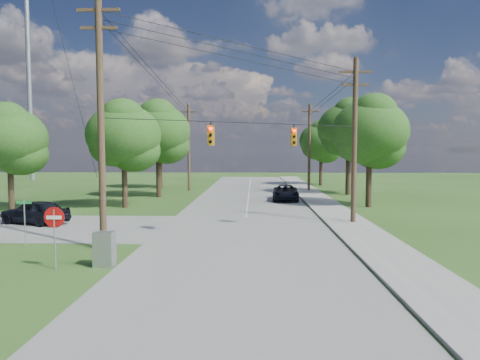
{
  "coord_description": "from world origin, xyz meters",
  "views": [
    {
      "loc": [
        2.51,
        -19.39,
        4.7
      ],
      "look_at": [
        1.73,
        5.0,
        2.99
      ],
      "focal_mm": 32.0,
      "sensor_mm": 36.0,
      "label": 1
    }
  ],
  "objects_px": {
    "pole_sw": "(101,117)",
    "control_cabinet": "(104,249)",
    "pole_north_e": "(309,146)",
    "do_not_enter_sign": "(54,224)",
    "car_main_north": "(286,193)",
    "car_cross_dark": "(35,212)",
    "pole_ne": "(354,138)",
    "pole_north_w": "(189,146)"
  },
  "relations": [
    {
      "from": "pole_sw",
      "to": "pole_north_w",
      "type": "xyz_separation_m",
      "value": [
        -0.4,
        29.6,
        -1.1
      ]
    },
    {
      "from": "control_cabinet",
      "to": "do_not_enter_sign",
      "type": "xyz_separation_m",
      "value": [
        -1.78,
        -0.5,
        1.1
      ]
    },
    {
      "from": "car_cross_dark",
      "to": "car_main_north",
      "type": "distance_m",
      "value": 21.51
    },
    {
      "from": "car_main_north",
      "to": "do_not_enter_sign",
      "type": "bearing_deg",
      "value": -111.04
    },
    {
      "from": "pole_north_w",
      "to": "control_cabinet",
      "type": "xyz_separation_m",
      "value": [
        1.5,
        -32.59,
        -4.42
      ]
    },
    {
      "from": "pole_north_e",
      "to": "control_cabinet",
      "type": "height_order",
      "value": "pole_north_e"
    },
    {
      "from": "pole_sw",
      "to": "pole_north_w",
      "type": "distance_m",
      "value": 29.62
    },
    {
      "from": "car_cross_dark",
      "to": "do_not_enter_sign",
      "type": "bearing_deg",
      "value": 48.71
    },
    {
      "from": "car_main_north",
      "to": "pole_north_e",
      "type": "bearing_deg",
      "value": 74.02
    },
    {
      "from": "pole_sw",
      "to": "do_not_enter_sign",
      "type": "height_order",
      "value": "pole_sw"
    },
    {
      "from": "pole_north_e",
      "to": "car_main_north",
      "type": "xyz_separation_m",
      "value": [
        -3.4,
        -9.57,
        -4.39
      ]
    },
    {
      "from": "pole_north_e",
      "to": "control_cabinet",
      "type": "bearing_deg",
      "value": -110.83
    },
    {
      "from": "pole_north_e",
      "to": "do_not_enter_sign",
      "type": "bearing_deg",
      "value": -113.2
    },
    {
      "from": "pole_sw",
      "to": "control_cabinet",
      "type": "bearing_deg",
      "value": -69.82
    },
    {
      "from": "pole_ne",
      "to": "car_main_north",
      "type": "xyz_separation_m",
      "value": [
        -3.4,
        12.43,
        -4.73
      ]
    },
    {
      "from": "control_cabinet",
      "to": "car_main_north",
      "type": "bearing_deg",
      "value": 70.13
    },
    {
      "from": "pole_ne",
      "to": "control_cabinet",
      "type": "relative_size",
      "value": 7.4
    },
    {
      "from": "pole_ne",
      "to": "pole_north_w",
      "type": "distance_m",
      "value": 26.03
    },
    {
      "from": "car_main_north",
      "to": "do_not_enter_sign",
      "type": "xyz_separation_m",
      "value": [
        -10.78,
        -23.52,
        1.07
      ]
    },
    {
      "from": "pole_ne",
      "to": "car_main_north",
      "type": "height_order",
      "value": "pole_ne"
    },
    {
      "from": "car_cross_dark",
      "to": "do_not_enter_sign",
      "type": "relative_size",
      "value": 1.81
    },
    {
      "from": "pole_north_w",
      "to": "control_cabinet",
      "type": "distance_m",
      "value": 32.93
    },
    {
      "from": "pole_north_e",
      "to": "car_main_north",
      "type": "bearing_deg",
      "value": -109.56
    },
    {
      "from": "pole_north_w",
      "to": "car_main_north",
      "type": "xyz_separation_m",
      "value": [
        10.5,
        -9.57,
        -4.39
      ]
    },
    {
      "from": "car_cross_dark",
      "to": "pole_north_e",
      "type": "bearing_deg",
      "value": 156.38
    },
    {
      "from": "pole_north_w",
      "to": "control_cabinet",
      "type": "relative_size",
      "value": 7.05
    },
    {
      "from": "pole_sw",
      "to": "control_cabinet",
      "type": "relative_size",
      "value": 8.45
    },
    {
      "from": "pole_ne",
      "to": "car_main_north",
      "type": "bearing_deg",
      "value": 105.29
    },
    {
      "from": "pole_sw",
      "to": "pole_ne",
      "type": "height_order",
      "value": "pole_sw"
    },
    {
      "from": "pole_north_w",
      "to": "control_cabinet",
      "type": "height_order",
      "value": "pole_north_w"
    },
    {
      "from": "car_cross_dark",
      "to": "control_cabinet",
      "type": "bearing_deg",
      "value": 56.95
    },
    {
      "from": "control_cabinet",
      "to": "car_cross_dark",
      "type": "bearing_deg",
      "value": 130.61
    },
    {
      "from": "pole_ne",
      "to": "car_cross_dark",
      "type": "bearing_deg",
      "value": -177.34
    },
    {
      "from": "pole_north_w",
      "to": "do_not_enter_sign",
      "type": "bearing_deg",
      "value": -90.49
    },
    {
      "from": "do_not_enter_sign",
      "to": "pole_north_e",
      "type": "bearing_deg",
      "value": 68.54
    },
    {
      "from": "car_cross_dark",
      "to": "car_main_north",
      "type": "relative_size",
      "value": 0.89
    },
    {
      "from": "pole_sw",
      "to": "pole_ne",
      "type": "distance_m",
      "value": 15.51
    },
    {
      "from": "pole_sw",
      "to": "pole_ne",
      "type": "relative_size",
      "value": 1.14
    },
    {
      "from": "pole_ne",
      "to": "pole_north_w",
      "type": "bearing_deg",
      "value": 122.29
    },
    {
      "from": "pole_north_w",
      "to": "car_main_north",
      "type": "relative_size",
      "value": 1.97
    },
    {
      "from": "pole_ne",
      "to": "pole_north_w",
      "type": "xyz_separation_m",
      "value": [
        -13.9,
        22.0,
        -0.34
      ]
    },
    {
      "from": "pole_sw",
      "to": "do_not_enter_sign",
      "type": "relative_size",
      "value": 4.81
    }
  ]
}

